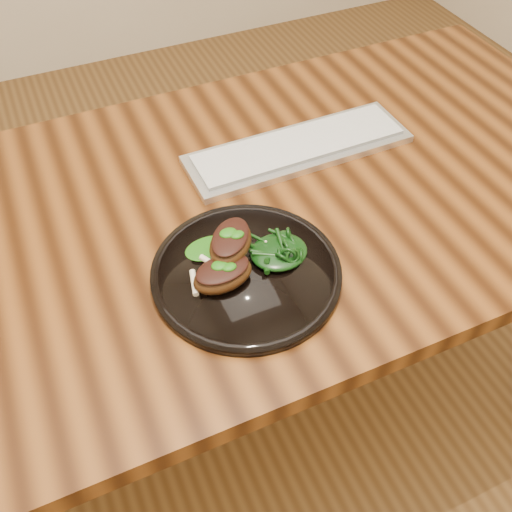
# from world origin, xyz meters

# --- Properties ---
(desk) EXTENTS (1.60, 0.80, 0.75)m
(desk) POSITION_xyz_m (0.00, 0.00, 0.67)
(desk) COLOR black
(desk) RESTS_ON ground
(plate) EXTENTS (0.31, 0.31, 0.02)m
(plate) POSITION_xyz_m (-0.06, -0.17, 0.76)
(plate) COLOR black
(plate) RESTS_ON desk
(lamb_chop_front) EXTENTS (0.11, 0.07, 0.04)m
(lamb_chop_front) POSITION_xyz_m (-0.11, -0.18, 0.79)
(lamb_chop_front) COLOR #3B1F0B
(lamb_chop_front) RESTS_ON plate
(lamb_chop_back) EXTENTS (0.11, 0.11, 0.04)m
(lamb_chop_back) POSITION_xyz_m (-0.08, -0.14, 0.81)
(lamb_chop_back) COLOR #3B1F0B
(lamb_chop_back) RESTS_ON plate
(herb_smear) EXTENTS (0.08, 0.05, 0.01)m
(herb_smear) POSITION_xyz_m (-0.10, -0.11, 0.77)
(herb_smear) COLOR #0F4C08
(herb_smear) RESTS_ON plate
(greens_heap) EXTENTS (0.09, 0.09, 0.04)m
(greens_heap) POSITION_xyz_m (-0.00, -0.17, 0.78)
(greens_heap) COLOR black
(greens_heap) RESTS_ON plate
(keyboard) EXTENTS (0.46, 0.14, 0.02)m
(keyboard) POSITION_xyz_m (0.16, 0.09, 0.76)
(keyboard) COLOR silver
(keyboard) RESTS_ON desk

